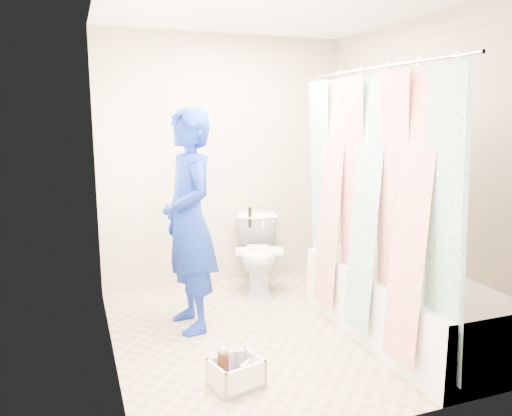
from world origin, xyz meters
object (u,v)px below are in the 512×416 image
object	(u,v)px
toilet	(259,254)
plumber	(189,221)
cleaning_caddy	(238,374)
bathtub	(402,303)

from	to	relation	value
toilet	plumber	bearing A→B (deg)	-125.14
plumber	cleaning_caddy	distance (m)	1.24
toilet	plumber	size ratio (longest dim) A/B	0.41
bathtub	cleaning_caddy	distance (m)	1.40
toilet	plumber	world-z (taller)	plumber
toilet	cleaning_caddy	bearing A→B (deg)	-97.23
bathtub	toilet	xyz separation A→B (m)	(-0.64, 1.33, 0.08)
toilet	cleaning_caddy	distance (m)	1.75
plumber	bathtub	bearing A→B (deg)	56.79
toilet	bathtub	bearing A→B (deg)	-46.61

